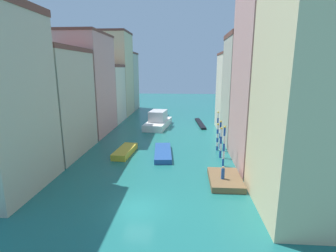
{
  "coord_description": "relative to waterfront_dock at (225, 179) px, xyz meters",
  "views": [
    {
      "loc": [
        4.0,
        -19.79,
        11.92
      ],
      "look_at": [
        0.82,
        25.77,
        1.5
      ],
      "focal_mm": 27.27,
      "sensor_mm": 36.0,
      "label": 1
    }
  ],
  "objects": [
    {
      "name": "building_right_3",
      "position": [
        5.19,
        24.48,
        7.06
      ],
      "size": [
        6.59,
        8.87,
        14.75
      ],
      "color": "beige",
      "rests_on": "ground"
    },
    {
      "name": "vaporetto_white",
      "position": [
        -9.92,
        25.58,
        0.94
      ],
      "size": [
        5.19,
        10.41,
        3.4
      ],
      "color": "white",
      "rests_on": "ground"
    },
    {
      "name": "waterfront_dock",
      "position": [
        0.0,
        0.0,
        0.0
      ],
      "size": [
        3.33,
        5.25,
        0.64
      ],
      "color": "brown",
      "rests_on": "ground"
    },
    {
      "name": "mooring_pole_3",
      "position": [
        0.91,
        11.74,
        1.9
      ],
      "size": [
        0.31,
        0.31,
        4.34
      ],
      "color": "#1E479E",
      "rests_on": "ground"
    },
    {
      "name": "person_on_dock",
      "position": [
        -0.34,
        -0.53,
        0.96
      ],
      "size": [
        0.36,
        0.36,
        1.39
      ],
      "color": "#234C93",
      "rests_on": "waterfront_dock"
    },
    {
      "name": "building_right_0",
      "position": [
        5.19,
        -4.83,
        9.53
      ],
      "size": [
        6.59,
        9.76,
        19.67
      ],
      "color": "beige",
      "rests_on": "ground"
    },
    {
      "name": "building_left_4",
      "position": [
        -21.83,
        39.6,
        10.05
      ],
      "size": [
        6.59,
        9.55,
        20.72
      ],
      "color": "beige",
      "rests_on": "ground"
    },
    {
      "name": "building_right_2",
      "position": [
        5.19,
        15.74,
        8.25
      ],
      "size": [
        6.59,
        8.7,
        17.12
      ],
      "color": "#BCB299",
      "rests_on": "ground"
    },
    {
      "name": "mooring_pole_1",
      "position": [
        0.48,
        7.75,
        1.86
      ],
      "size": [
        0.32,
        0.32,
        4.26
      ],
      "color": "#1E479E",
      "rests_on": "ground"
    },
    {
      "name": "mooring_pole_0",
      "position": [
        0.42,
        4.62,
        2.29
      ],
      "size": [
        0.27,
        0.27,
        5.14
      ],
      "color": "#1E479E",
      "rests_on": "ground"
    },
    {
      "name": "motorboat_0",
      "position": [
        -12.77,
        8.24,
        0.1
      ],
      "size": [
        2.52,
        6.16,
        0.83
      ],
      "color": "gold",
      "rests_on": "ground"
    },
    {
      "name": "mooring_pole_2",
      "position": [
        0.43,
        10.97,
        1.78
      ],
      "size": [
        0.32,
        0.32,
        4.1
      ],
      "color": "#1E479E",
      "rests_on": "ground"
    },
    {
      "name": "building_right_1",
      "position": [
        5.19,
        5.75,
        10.68
      ],
      "size": [
        6.59,
        10.73,
        21.97
      ],
      "color": "tan",
      "rests_on": "ground"
    },
    {
      "name": "building_left_3",
      "position": [
        -21.83,
        30.39,
        6.02
      ],
      "size": [
        6.59,
        8.61,
        12.64
      ],
      "color": "beige",
      "rests_on": "ground"
    },
    {
      "name": "building_left_2",
      "position": [
        -21.83,
        20.19,
        8.69
      ],
      "size": [
        6.59,
        11.88,
        18.0
      ],
      "color": "tan",
      "rests_on": "ground"
    },
    {
      "name": "motorboat_1",
      "position": [
        -7.4,
        8.27,
        0.01
      ],
      "size": [
        2.95,
        7.72,
        0.66
      ],
      "color": "#234C93",
      "rests_on": "ground"
    },
    {
      "name": "ground_plane",
      "position": [
        -8.32,
        18.73,
        -0.32
      ],
      "size": [
        154.0,
        154.0,
        0.0
      ],
      "primitive_type": "plane",
      "color": "#1E6B66"
    },
    {
      "name": "mooring_pole_4",
      "position": [
        0.89,
        14.9,
        2.32
      ],
      "size": [
        0.28,
        0.28,
        5.18
      ],
      "color": "#1E479E",
      "rests_on": "ground"
    },
    {
      "name": "gondola_black",
      "position": [
        -1.12,
        28.71,
        -0.12
      ],
      "size": [
        1.97,
        10.19,
        0.39
      ],
      "color": "black",
      "rests_on": "ground"
    },
    {
      "name": "building_left_5",
      "position": [
        -21.83,
        48.26,
        7.78
      ],
      "size": [
        6.59,
        7.64,
        16.17
      ],
      "color": "#BCB299",
      "rests_on": "ground"
    },
    {
      "name": "building_left_1",
      "position": [
        -21.83,
        8.06,
        7.02
      ],
      "size": [
        6.59,
        11.66,
        14.65
      ],
      "color": "#BCB299",
      "rests_on": "ground"
    }
  ]
}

